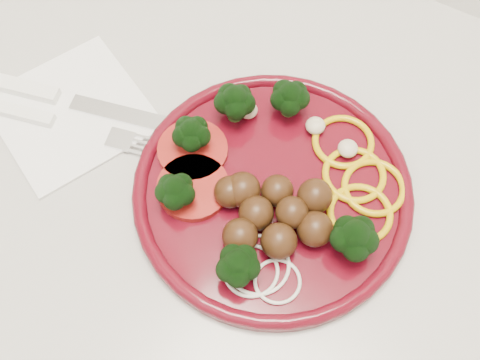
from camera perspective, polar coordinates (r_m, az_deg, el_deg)
The scene contains 5 objects.
counter at distance 1.06m, azimuth -8.90°, elevation -5.99°, with size 2.40×0.60×0.90m.
plate at distance 0.57m, azimuth 2.76°, elevation -0.79°, with size 0.27×0.27×0.05m.
napkin at distance 0.65m, azimuth -15.70°, elevation 6.20°, with size 0.14×0.14×0.00m, color white.
knife at distance 0.66m, azimuth -17.40°, elevation 7.64°, with size 0.22×0.07×0.01m.
fork at distance 0.65m, azimuth -18.69°, elevation 5.65°, with size 0.20×0.06×0.01m.
Camera 1 is at (0.33, 1.45, 1.42)m, focal length 45.00 mm.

